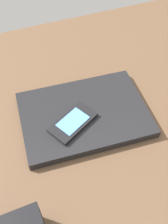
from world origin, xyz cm
name	(u,v)px	position (x,y,z in cm)	size (l,w,h in cm)	color
desk_surface	(75,114)	(0.00, 0.00, 1.50)	(120.00, 80.00, 3.00)	brown
laptop_closed	(84,114)	(-1.47, 2.82, 4.07)	(30.88, 21.73, 2.15)	black
cell_phone_on_laptop	(73,122)	(2.27, 5.33, 5.65)	(12.86, 10.59, 1.08)	black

